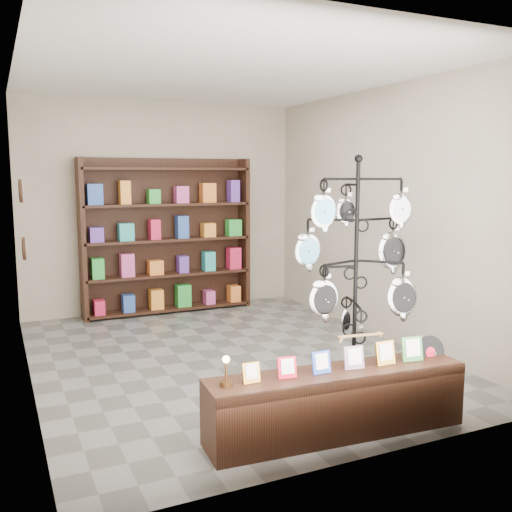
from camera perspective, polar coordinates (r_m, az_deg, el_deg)
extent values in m
plane|color=slate|center=(6.33, -2.82, -9.99)|extent=(5.00, 5.00, 0.00)
plane|color=#B8AB94|center=(8.40, -9.31, 4.83)|extent=(4.00, 0.00, 4.00)
plane|color=#B8AB94|center=(3.84, 11.13, 1.01)|extent=(4.00, 0.00, 4.00)
plane|color=#B8AB94|center=(5.61, -22.27, 2.75)|extent=(0.00, 5.00, 5.00)
plane|color=#B8AB94|center=(7.02, 12.44, 4.13)|extent=(0.00, 5.00, 5.00)
plane|color=white|center=(6.10, -3.03, 17.87)|extent=(5.00, 5.00, 0.00)
cylinder|color=black|center=(5.27, 9.64, -13.70)|extent=(0.53, 0.53, 0.03)
cylinder|color=black|center=(4.99, 9.92, -2.69)|extent=(0.04, 0.04, 2.08)
sphere|color=black|center=(4.90, 10.22, 9.57)|extent=(0.07, 0.07, 0.07)
ellipsoid|color=silver|center=(5.27, 9.00, -6.39)|extent=(0.11, 0.06, 0.22)
cube|color=tan|center=(4.79, 10.43, -7.79)|extent=(0.39, 0.08, 0.04)
cube|color=black|center=(4.51, 8.08, -14.31)|extent=(2.06, 0.56, 0.50)
cube|color=#C4872E|center=(4.12, -0.49, -11.59)|extent=(0.13, 0.06, 0.15)
cube|color=red|center=(4.22, 3.12, -11.07)|extent=(0.14, 0.06, 0.16)
cube|color=#263FA5|center=(4.33, 6.54, -10.53)|extent=(0.15, 0.06, 0.17)
cube|color=#E54C33|center=(4.46, 9.76, -9.98)|extent=(0.16, 0.07, 0.18)
cube|color=#C4872E|center=(4.60, 12.79, -9.44)|extent=(0.17, 0.07, 0.18)
cube|color=#337233|center=(4.74, 15.34, -8.95)|extent=(0.18, 0.07, 0.19)
cylinder|color=black|center=(4.92, 17.03, -9.21)|extent=(0.28, 0.08, 0.27)
cylinder|color=red|center=(4.91, 17.05, -9.22)|extent=(0.09, 0.03, 0.09)
cylinder|color=#4D3116|center=(4.09, -2.99, -12.62)|extent=(0.09, 0.09, 0.04)
cylinder|color=#4D3116|center=(4.06, -3.00, -11.52)|extent=(0.02, 0.02, 0.13)
sphere|color=#FFBF59|center=(4.03, -3.01, -10.28)|extent=(0.05, 0.05, 0.05)
cube|color=black|center=(8.37, -9.14, 2.08)|extent=(2.40, 0.04, 2.20)
cube|color=black|center=(7.98, -17.01, 1.54)|extent=(0.06, 0.36, 2.20)
cube|color=black|center=(8.62, -1.27, 2.35)|extent=(0.06, 0.36, 2.20)
cube|color=black|center=(8.40, -8.68, -5.17)|extent=(2.36, 0.36, 0.04)
cube|color=black|center=(8.30, -8.75, -1.80)|extent=(2.36, 0.36, 0.03)
cube|color=black|center=(8.23, -8.83, 1.63)|extent=(2.36, 0.36, 0.04)
cube|color=black|center=(8.19, -8.90, 5.11)|extent=(2.36, 0.36, 0.04)
cube|color=black|center=(8.18, -8.98, 8.61)|extent=(2.36, 0.36, 0.04)
cylinder|color=black|center=(6.39, -22.49, 6.02)|extent=(0.03, 0.24, 0.24)
cylinder|color=black|center=(6.43, -22.20, 0.68)|extent=(0.03, 0.24, 0.24)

